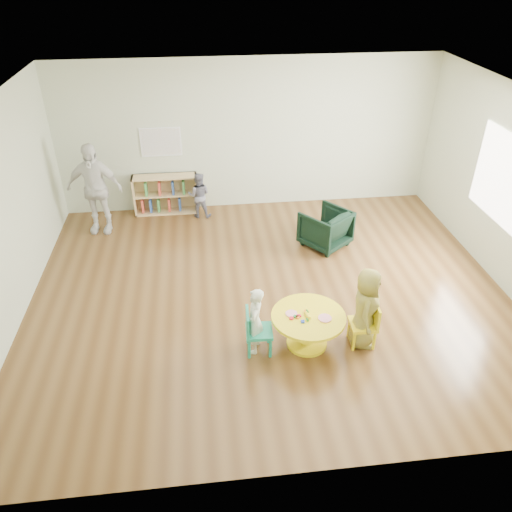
{
  "coord_description": "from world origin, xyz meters",
  "views": [
    {
      "loc": [
        -0.91,
        -5.94,
        4.44
      ],
      "look_at": [
        -0.24,
        -0.3,
        0.85
      ],
      "focal_mm": 35.0,
      "sensor_mm": 36.0,
      "label": 1
    }
  ],
  "objects_px": {
    "kid_chair_left": "(255,330)",
    "armchair": "(325,228)",
    "kid_chair_right": "(367,323)",
    "bookshelf": "(165,194)",
    "adult_caretaker": "(94,189)",
    "child_left": "(255,321)",
    "toddler": "(199,195)",
    "activity_table": "(308,324)",
    "child_right": "(365,308)"
  },
  "relations": [
    {
      "from": "bookshelf",
      "to": "toddler",
      "type": "xyz_separation_m",
      "value": [
        0.64,
        -0.27,
        0.07
      ]
    },
    {
      "from": "child_left",
      "to": "child_right",
      "type": "relative_size",
      "value": 0.83
    },
    {
      "from": "bookshelf",
      "to": "child_left",
      "type": "relative_size",
      "value": 1.3
    },
    {
      "from": "armchair",
      "to": "child_left",
      "type": "relative_size",
      "value": 0.78
    },
    {
      "from": "adult_caretaker",
      "to": "child_left",
      "type": "bearing_deg",
      "value": -46.79
    },
    {
      "from": "activity_table",
      "to": "armchair",
      "type": "relative_size",
      "value": 1.31
    },
    {
      "from": "child_right",
      "to": "adult_caretaker",
      "type": "height_order",
      "value": "adult_caretaker"
    },
    {
      "from": "kid_chair_right",
      "to": "bookshelf",
      "type": "xyz_separation_m",
      "value": [
        -2.68,
        4.09,
        0.04
      ]
    },
    {
      "from": "kid_chair_right",
      "to": "child_left",
      "type": "xyz_separation_m",
      "value": [
        -1.43,
        0.04,
        0.13
      ]
    },
    {
      "from": "bookshelf",
      "to": "child_left",
      "type": "distance_m",
      "value": 4.24
    },
    {
      "from": "child_left",
      "to": "toddler",
      "type": "distance_m",
      "value": 3.82
    },
    {
      "from": "kid_chair_left",
      "to": "armchair",
      "type": "distance_m",
      "value": 2.88
    },
    {
      "from": "child_left",
      "to": "kid_chair_right",
      "type": "bearing_deg",
      "value": 102.8
    },
    {
      "from": "child_right",
      "to": "toddler",
      "type": "distance_m",
      "value": 4.3
    },
    {
      "from": "activity_table",
      "to": "adult_caretaker",
      "type": "xyz_separation_m",
      "value": [
        -3.08,
        3.42,
        0.49
      ]
    },
    {
      "from": "kid_chair_right",
      "to": "child_left",
      "type": "distance_m",
      "value": 1.44
    },
    {
      "from": "activity_table",
      "to": "kid_chair_left",
      "type": "bearing_deg",
      "value": -176.95
    },
    {
      "from": "bookshelf",
      "to": "adult_caretaker",
      "type": "xyz_separation_m",
      "value": [
        -1.15,
        -0.61,
        0.45
      ]
    },
    {
      "from": "adult_caretaker",
      "to": "activity_table",
      "type": "bearing_deg",
      "value": -39.69
    },
    {
      "from": "activity_table",
      "to": "kid_chair_right",
      "type": "height_order",
      "value": "kid_chair_right"
    },
    {
      "from": "bookshelf",
      "to": "child_left",
      "type": "xyz_separation_m",
      "value": [
        1.25,
        -4.05,
        0.1
      ]
    },
    {
      "from": "child_right",
      "to": "bookshelf",
      "type": "bearing_deg",
      "value": 51.77
    },
    {
      "from": "kid_chair_right",
      "to": "adult_caretaker",
      "type": "distance_m",
      "value": 5.2
    },
    {
      "from": "kid_chair_right",
      "to": "toddler",
      "type": "bearing_deg",
      "value": 30.25
    },
    {
      "from": "kid_chair_left",
      "to": "armchair",
      "type": "xyz_separation_m",
      "value": [
        1.48,
        2.47,
        -0.0
      ]
    },
    {
      "from": "kid_chair_right",
      "to": "toddler",
      "type": "xyz_separation_m",
      "value": [
        -2.04,
        3.81,
        0.11
      ]
    },
    {
      "from": "kid_chair_right",
      "to": "adult_caretaker",
      "type": "height_order",
      "value": "adult_caretaker"
    },
    {
      "from": "bookshelf",
      "to": "adult_caretaker",
      "type": "distance_m",
      "value": 1.37
    },
    {
      "from": "child_right",
      "to": "toddler",
      "type": "xyz_separation_m",
      "value": [
        -2.0,
        3.8,
        -0.12
      ]
    },
    {
      "from": "child_left",
      "to": "toddler",
      "type": "height_order",
      "value": "child_left"
    },
    {
      "from": "activity_table",
      "to": "bookshelf",
      "type": "distance_m",
      "value": 4.47
    },
    {
      "from": "activity_table",
      "to": "adult_caretaker",
      "type": "height_order",
      "value": "adult_caretaker"
    },
    {
      "from": "armchair",
      "to": "child_left",
      "type": "bearing_deg",
      "value": 20.85
    },
    {
      "from": "kid_chair_right",
      "to": "armchair",
      "type": "bearing_deg",
      "value": 0.72
    },
    {
      "from": "kid_chair_left",
      "to": "child_left",
      "type": "bearing_deg",
      "value": -158.32
    },
    {
      "from": "toddler",
      "to": "adult_caretaker",
      "type": "relative_size",
      "value": 0.53
    },
    {
      "from": "activity_table",
      "to": "child_right",
      "type": "relative_size",
      "value": 0.84
    },
    {
      "from": "activity_table",
      "to": "child_right",
      "type": "bearing_deg",
      "value": -3.58
    },
    {
      "from": "kid_chair_left",
      "to": "child_right",
      "type": "xyz_separation_m",
      "value": [
        1.39,
        -0.01,
        0.23
      ]
    },
    {
      "from": "kid_chair_left",
      "to": "child_left",
      "type": "xyz_separation_m",
      "value": [
        -0.01,
        0.02,
        0.13
      ]
    },
    {
      "from": "child_right",
      "to": "toddler",
      "type": "relative_size",
      "value": 1.28
    },
    {
      "from": "child_left",
      "to": "child_right",
      "type": "height_order",
      "value": "child_right"
    },
    {
      "from": "toddler",
      "to": "bookshelf",
      "type": "bearing_deg",
      "value": -14.46
    },
    {
      "from": "child_left",
      "to": "child_right",
      "type": "distance_m",
      "value": 1.4
    },
    {
      "from": "bookshelf",
      "to": "adult_caretaker",
      "type": "height_order",
      "value": "adult_caretaker"
    },
    {
      "from": "activity_table",
      "to": "adult_caretaker",
      "type": "relative_size",
      "value": 0.58
    },
    {
      "from": "kid_chair_left",
      "to": "kid_chair_right",
      "type": "relative_size",
      "value": 1.01
    },
    {
      "from": "child_right",
      "to": "adult_caretaker",
      "type": "relative_size",
      "value": 0.68
    },
    {
      "from": "kid_chair_left",
      "to": "armchair",
      "type": "height_order",
      "value": "armchair"
    },
    {
      "from": "activity_table",
      "to": "kid_chair_right",
      "type": "xyz_separation_m",
      "value": [
        0.75,
        -0.06,
        0.0
      ]
    }
  ]
}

